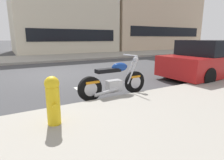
% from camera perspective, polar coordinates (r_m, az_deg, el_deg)
% --- Properties ---
extents(ground_plane, '(260.00, 260.00, 0.00)m').
position_cam_1_polar(ground_plane, '(8.49, -16.65, 1.60)').
color(ground_plane, '#3D3D3F').
extents(sidewalk_far_curb, '(120.00, 5.00, 0.14)m').
position_cam_1_polar(sidewalk_far_curb, '(20.37, 13.28, 8.16)').
color(sidewalk_far_curb, gray).
rests_on(sidewalk_far_curb, ground).
extents(parking_stall_stripe, '(0.12, 2.20, 0.01)m').
position_cam_1_polar(parking_stall_stripe, '(5.14, -7.14, -4.96)').
color(parking_stall_stripe, silver).
rests_on(parking_stall_stripe, ground).
extents(parked_motorcycle, '(2.04, 0.62, 1.11)m').
position_cam_1_polar(parked_motorcycle, '(5.00, 0.82, -0.35)').
color(parked_motorcycle, black).
rests_on(parked_motorcycle, ground).
extents(parked_car_behind_motorcycle, '(4.15, 1.93, 1.48)m').
position_cam_1_polar(parked_car_behind_motorcycle, '(8.38, 27.58, 5.32)').
color(parked_car_behind_motorcycle, '#AD1919').
rests_on(parked_car_behind_motorcycle, ground).
extents(fire_hydrant, '(0.24, 0.36, 0.82)m').
position_cam_1_polar(fire_hydrant, '(3.23, -17.57, -5.60)').
color(fire_hydrant, gold).
rests_on(fire_hydrant, sidewalk_near_curb).
extents(townhouse_mid_block, '(9.86, 9.63, 8.20)m').
position_cam_1_polar(townhouse_mid_block, '(22.82, -15.71, 18.64)').
color(townhouse_mid_block, beige).
rests_on(townhouse_mid_block, ground).
extents(townhouse_near_left, '(13.13, 8.16, 10.49)m').
position_cam_1_polar(townhouse_near_left, '(27.84, 10.52, 20.10)').
color(townhouse_near_left, beige).
rests_on(townhouse_near_left, ground).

